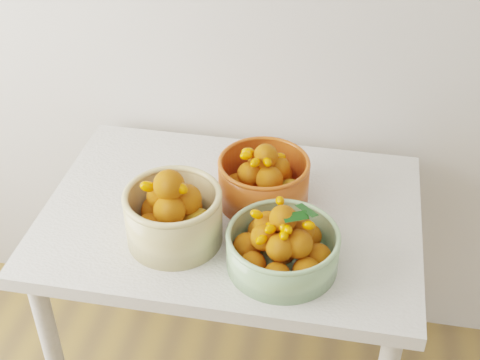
{
  "coord_description": "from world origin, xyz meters",
  "views": [
    {
      "loc": [
        0.04,
        0.25,
        1.88
      ],
      "look_at": [
        -0.2,
        1.52,
        0.92
      ],
      "focal_mm": 50.0,
      "sensor_mm": 36.0,
      "label": 1
    }
  ],
  "objects_px": {
    "bowl_cream": "(173,214)",
    "bowl_orange": "(264,180)",
    "bowl_green": "(282,246)",
    "table": "(231,238)"
  },
  "relations": [
    {
      "from": "bowl_cream",
      "to": "bowl_orange",
      "type": "relative_size",
      "value": 0.93
    },
    {
      "from": "bowl_cream",
      "to": "bowl_green",
      "type": "relative_size",
      "value": 1.01
    },
    {
      "from": "bowl_green",
      "to": "bowl_orange",
      "type": "xyz_separation_m",
      "value": [
        -0.08,
        0.24,
        0.01
      ]
    },
    {
      "from": "bowl_green",
      "to": "bowl_orange",
      "type": "relative_size",
      "value": 0.92
    },
    {
      "from": "table",
      "to": "bowl_orange",
      "type": "relative_size",
      "value": 3.22
    },
    {
      "from": "table",
      "to": "bowl_green",
      "type": "distance_m",
      "value": 0.29
    },
    {
      "from": "bowl_cream",
      "to": "bowl_green",
      "type": "height_order",
      "value": "bowl_cream"
    },
    {
      "from": "bowl_green",
      "to": "table",
      "type": "bearing_deg",
      "value": 132.08
    },
    {
      "from": "bowl_cream",
      "to": "bowl_orange",
      "type": "bearing_deg",
      "value": 45.03
    },
    {
      "from": "table",
      "to": "bowl_cream",
      "type": "bearing_deg",
      "value": -131.48
    }
  ]
}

